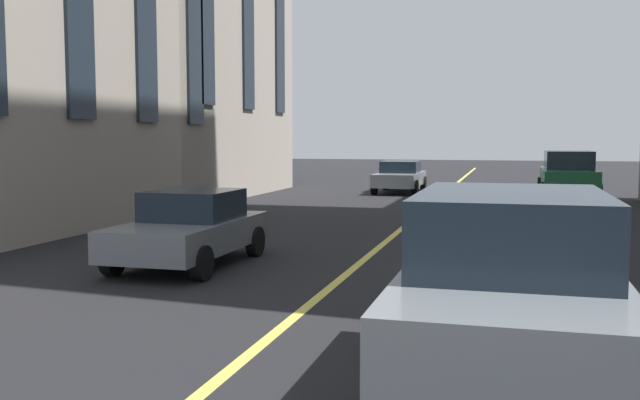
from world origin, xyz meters
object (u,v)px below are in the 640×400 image
at_px(car_grey_trailing, 510,286).
at_px(car_grey_far, 190,228).
at_px(car_grey_parked_a, 400,176).
at_px(car_green_parked_b, 568,174).

xyz_separation_m(car_grey_trailing, car_grey_far, (5.13, 5.82, -0.27)).
relative_size(car_grey_parked_a, car_green_parked_b, 0.94).
distance_m(car_grey_parked_a, car_grey_far, 18.68).
bearing_deg(car_green_parked_b, car_grey_trailing, 174.48).
bearing_deg(car_grey_parked_a, car_grey_far, 176.60).
relative_size(car_grey_trailing, car_green_parked_b, 1.00).
height_order(car_grey_trailing, car_grey_parked_a, car_grey_trailing).
relative_size(car_grey_far, car_green_parked_b, 0.83).
bearing_deg(car_grey_far, car_green_parked_b, -25.15).
relative_size(car_grey_parked_a, car_grey_far, 1.13).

